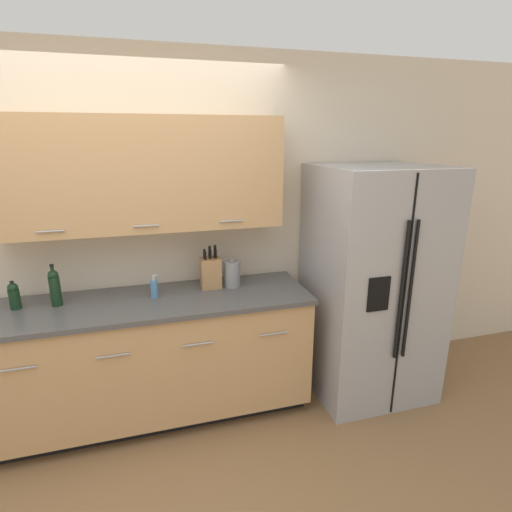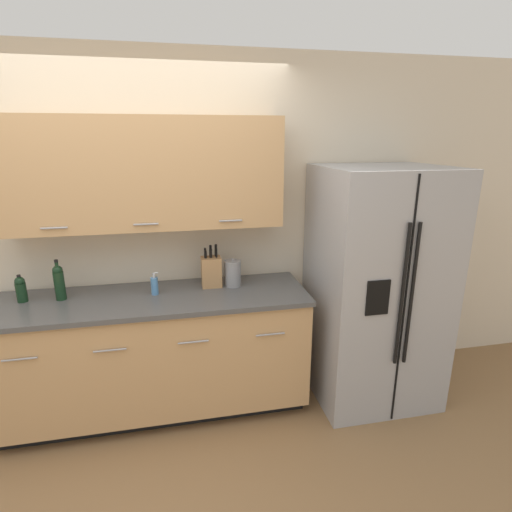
{
  "view_description": "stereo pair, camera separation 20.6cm",
  "coord_description": "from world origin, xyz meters",
  "views": [
    {
      "loc": [
        0.19,
        -1.88,
        2.0
      ],
      "look_at": [
        0.95,
        0.77,
        1.17
      ],
      "focal_mm": 28.0,
      "sensor_mm": 36.0,
      "label": 1
    },
    {
      "loc": [
        0.39,
        -1.92,
        2.0
      ],
      "look_at": [
        0.95,
        0.77,
        1.17
      ],
      "focal_mm": 28.0,
      "sensor_mm": 36.0,
      "label": 2
    }
  ],
  "objects": [
    {
      "name": "counter_unit",
      "position": [
        0.2,
        0.77,
        0.47
      ],
      "size": [
        2.19,
        0.64,
        0.92
      ],
      "color": "black",
      "rests_on": "ground_plane"
    },
    {
      "name": "soap_dispenser",
      "position": [
        0.22,
        0.8,
        0.99
      ],
      "size": [
        0.06,
        0.05,
        0.16
      ],
      "color": "#4C7FB2",
      "rests_on": "counter_unit"
    },
    {
      "name": "wine_bottle",
      "position": [
        -0.41,
        0.84,
        1.05
      ],
      "size": [
        0.07,
        0.07,
        0.29
      ],
      "color": "black",
      "rests_on": "counter_unit"
    },
    {
      "name": "oil_bottle",
      "position": [
        -0.66,
        0.85,
        1.02
      ],
      "size": [
        0.07,
        0.07,
        0.19
      ],
      "color": "black",
      "rests_on": "counter_unit"
    },
    {
      "name": "knife_block",
      "position": [
        0.63,
        0.88,
        1.04
      ],
      "size": [
        0.14,
        0.11,
        0.32
      ],
      "color": "#A87A4C",
      "rests_on": "counter_unit"
    },
    {
      "name": "refrigerator",
      "position": [
        1.86,
        0.68,
        0.9
      ],
      "size": [
        0.9,
        0.83,
        1.8
      ],
      "color": "#9E9EA0",
      "rests_on": "ground_plane"
    },
    {
      "name": "wall_back",
      "position": [
        0.05,
        1.07,
        1.42
      ],
      "size": [
        10.0,
        0.39,
        2.6
      ],
      "color": "beige",
      "rests_on": "ground_plane"
    },
    {
      "name": "ground_plane",
      "position": [
        0.0,
        0.0,
        0.0
      ],
      "size": [
        14.0,
        14.0,
        0.0
      ],
      "primitive_type": "plane",
      "color": "olive"
    },
    {
      "name": "steel_canister",
      "position": [
        0.79,
        0.87,
        1.02
      ],
      "size": [
        0.13,
        0.13,
        0.21
      ],
      "color": "gray",
      "rests_on": "counter_unit"
    }
  ]
}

